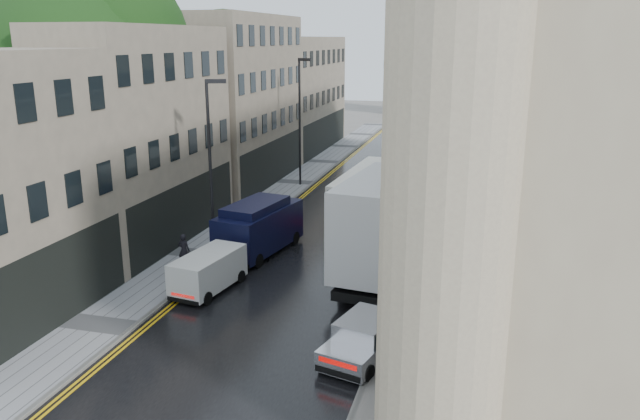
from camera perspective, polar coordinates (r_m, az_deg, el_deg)
The scene contains 15 objects.
road at distance 37.48m, azimuth 2.56°, elevation -0.81°, with size 9.00×85.00×0.02m, color black.
left_sidewalk at distance 39.09m, azimuth -5.84°, elevation -0.12°, with size 2.70×85.00×0.12m, color gray.
right_sidewalk at distance 36.74m, azimuth 10.81°, elevation -1.34°, with size 1.80×85.00×0.12m, color slate.
old_shop_row at distance 41.62m, azimuth -9.53°, elevation 9.04°, with size 4.50×56.00×12.00m, color gray, non-canonical shape.
modern_block at distance 33.93m, azimuth 19.56°, elevation 8.66°, with size 8.00×40.00×14.00m, color #C1B18F, non-canonical shape.
tree_near at distance 34.43m, azimuth -21.26°, elevation 8.50°, with size 10.56×10.56×13.89m, color black, non-canonical shape.
tree_far at distance 45.46m, azimuth -11.18°, elevation 9.78°, with size 9.24×9.24×12.46m, color black, non-canonical shape.
cream_bus at distance 36.42m, azimuth 1.64°, elevation 0.87°, with size 2.19×9.65×2.63m, color white, non-canonical shape.
white_lorry at distance 26.17m, azimuth 2.26°, elevation -2.53°, with size 2.75×9.17×4.81m, color silver, non-canonical shape.
silver_hatchback at distance 20.78m, azimuth 0.45°, elevation -12.54°, with size 1.70×3.88×1.46m, color silver, non-canonical shape.
white_van at distance 26.57m, azimuth -13.09°, elevation -6.21°, with size 1.62×3.77×1.71m, color silver, non-canonical shape.
navy_van at distance 30.34m, azimuth -9.05°, elevation -2.17°, with size 2.19×5.47×2.79m, color black, non-canonical shape.
pedestrian at distance 29.80m, azimuth -12.33°, elevation -3.65°, with size 0.59×0.39×1.62m, color black.
lamp_post_near at distance 30.14m, azimuth -9.98°, elevation 3.51°, with size 0.96×0.21×8.52m, color black, non-canonical shape.
lamp_post_far at distance 45.04m, azimuth -1.87°, elevation 7.94°, with size 1.01×0.22×9.00m, color black, non-canonical shape.
Camera 1 is at (7.71, -7.65, 10.50)m, focal length 35.00 mm.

